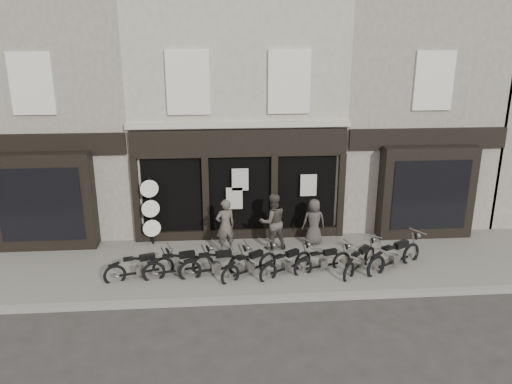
{
  "coord_description": "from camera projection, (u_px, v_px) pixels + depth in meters",
  "views": [
    {
      "loc": [
        -0.74,
        -13.06,
        6.8
      ],
      "look_at": [
        0.43,
        1.6,
        2.18
      ],
      "focal_mm": 35.0,
      "sensor_mm": 36.0,
      "label": 1
    }
  ],
  "objects": [
    {
      "name": "motorcycle_0",
      "position": [
        140.0,
        269.0,
        14.35
      ],
      "size": [
        1.96,
        0.89,
        0.97
      ],
      "rotation": [
        0.0,
        0.0,
        0.31
      ],
      "color": "black",
      "rests_on": "ground"
    },
    {
      "name": "motorcycle_4",
      "position": [
        287.0,
        265.0,
        14.62
      ],
      "size": [
        1.74,
        1.29,
        0.94
      ],
      "rotation": [
        0.0,
        0.0,
        0.58
      ],
      "color": "black",
      "rests_on": "ground"
    },
    {
      "name": "motorcycle_1",
      "position": [
        180.0,
        267.0,
        14.46
      ],
      "size": [
        2.07,
        0.82,
        1.01
      ],
      "rotation": [
        0.0,
        0.0,
        0.25
      ],
      "color": "black",
      "rests_on": "ground"
    },
    {
      "name": "neighbour_left",
      "position": [
        64.0,
        114.0,
        18.43
      ],
      "size": [
        5.6,
        6.73,
        8.34
      ],
      "color": "#9F9586",
      "rests_on": "ground"
    },
    {
      "name": "motorcycle_5",
      "position": [
        323.0,
        263.0,
        14.79
      ],
      "size": [
        1.84,
        0.82,
        0.91
      ],
      "rotation": [
        0.0,
        0.0,
        0.3
      ],
      "color": "black",
      "rests_on": "ground"
    },
    {
      "name": "central_building",
      "position": [
        236.0,
        111.0,
        18.95
      ],
      "size": [
        7.3,
        6.22,
        8.34
      ],
      "color": "#BCB4A1",
      "rests_on": "ground"
    },
    {
      "name": "pavement",
      "position": [
        244.0,
        265.0,
        15.35
      ],
      "size": [
        30.0,
        4.2,
        0.12
      ],
      "primitive_type": "cube",
      "color": "slate",
      "rests_on": "ground_plane"
    },
    {
      "name": "ground_plane",
      "position": [
        246.0,
        280.0,
        14.52
      ],
      "size": [
        90.0,
        90.0,
        0.0
      ],
      "primitive_type": "plane",
      "color": "#2D2B28",
      "rests_on": "ground"
    },
    {
      "name": "motorcycle_2",
      "position": [
        216.0,
        266.0,
        14.49
      ],
      "size": [
        2.12,
        0.73,
        1.02
      ],
      "rotation": [
        0.0,
        0.0,
        0.2
      ],
      "color": "black",
      "rests_on": "ground"
    },
    {
      "name": "motorcycle_3",
      "position": [
        250.0,
        267.0,
        14.51
      ],
      "size": [
        1.77,
        1.33,
        0.96
      ],
      "rotation": [
        0.0,
        0.0,
        0.59
      ],
      "color": "black",
      "rests_on": "ground"
    },
    {
      "name": "man_left",
      "position": [
        225.0,
        226.0,
        15.93
      ],
      "size": [
        0.75,
        0.61,
        1.76
      ],
      "primitive_type": "imported",
      "rotation": [
        0.0,
        0.0,
        3.48
      ],
      "color": "#4B463D",
      "rests_on": "pavement"
    },
    {
      "name": "man_centre",
      "position": [
        273.0,
        222.0,
        16.13
      ],
      "size": [
        1.05,
        0.9,
        1.87
      ],
      "primitive_type": "imported",
      "rotation": [
        0.0,
        0.0,
        3.38
      ],
      "color": "#443F37",
      "rests_on": "pavement"
    },
    {
      "name": "advert_sign_post",
      "position": [
        151.0,
        214.0,
        16.44
      ],
      "size": [
        0.58,
        0.38,
        2.43
      ],
      "rotation": [
        0.0,
        0.0,
        0.25
      ],
      "color": "black",
      "rests_on": "ground"
    },
    {
      "name": "neighbour_right",
      "position": [
        399.0,
        110.0,
        19.4
      ],
      "size": [
        5.6,
        6.73,
        8.34
      ],
      "color": "#9F9586",
      "rests_on": "ground"
    },
    {
      "name": "man_right",
      "position": [
        314.0,
        222.0,
        16.55
      ],
      "size": [
        0.79,
        0.54,
        1.56
      ],
      "primitive_type": "imported",
      "rotation": [
        0.0,
        0.0,
        3.2
      ],
      "color": "#3C3632",
      "rests_on": "pavement"
    },
    {
      "name": "kerb",
      "position": [
        248.0,
        300.0,
        13.31
      ],
      "size": [
        30.0,
        0.25,
        0.13
      ],
      "primitive_type": "cube",
      "color": "gray",
      "rests_on": "ground_plane"
    },
    {
      "name": "motorcycle_6",
      "position": [
        360.0,
        262.0,
        14.81
      ],
      "size": [
        1.5,
        1.62,
        0.95
      ],
      "rotation": [
        0.0,
        0.0,
        0.84
      ],
      "color": "black",
      "rests_on": "ground"
    },
    {
      "name": "motorcycle_7",
      "position": [
        395.0,
        258.0,
        14.94
      ],
      "size": [
        2.06,
        1.41,
        1.09
      ],
      "rotation": [
        0.0,
        0.0,
        0.53
      ],
      "color": "black",
      "rests_on": "ground"
    }
  ]
}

